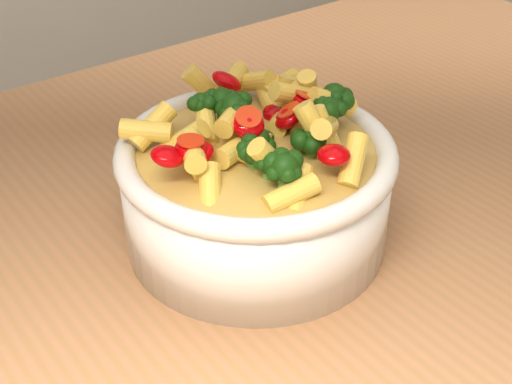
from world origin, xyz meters
TOP-DOWN VIEW (x-y plane):
  - table at (0.00, 0.00)m, footprint 1.20×0.80m
  - serving_bowl at (-0.06, 0.00)m, footprint 0.22×0.22m
  - pasta_salad at (-0.06, 0.00)m, footprint 0.17×0.17m

SIDE VIEW (x-z plane):
  - table at x=0.00m, z-range 0.35..1.25m
  - serving_bowl at x=-0.06m, z-range 0.90..1.00m
  - pasta_salad at x=-0.06m, z-range 0.99..1.03m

